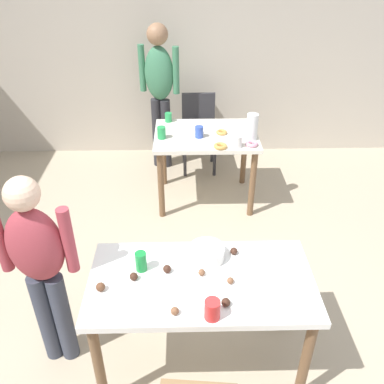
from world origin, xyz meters
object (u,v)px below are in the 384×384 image
Objects in this scene: dining_table_near at (201,292)px; person_girl_near at (40,263)px; pitcher_far at (252,127)px; chair_far_table at (199,127)px; mixing_bowl at (207,253)px; dining_table_far at (206,144)px; person_adult_far at (160,85)px; soda_can at (141,261)px.

dining_table_near is 0.93× the size of person_girl_near.
pitcher_far is (1.48, 1.76, 0.06)m from person_girl_near.
chair_far_table reaches higher than mixing_bowl.
dining_table_far is 0.61× the size of person_adult_far.
dining_table_far is at bearing 162.41° from pitcher_far.
dining_table_far is at bearing -57.59° from person_adult_far.
person_adult_far is 13.41× the size of soda_can.
mixing_bowl is at bearing -107.05° from pitcher_far.
pitcher_far reaches higher than chair_far_table.
chair_far_table is at bearing 118.31° from pitcher_far.
person_girl_near is 11.35× the size of soda_can.
chair_far_table is 0.63× the size of person_girl_near.
mixing_bowl is 0.40m from soda_can.
dining_table_near is 0.79× the size of person_adult_far.
person_adult_far is 1.26m from pitcher_far.
person_adult_far reaches higher than dining_table_far.
dining_table_near is 2.77m from person_adult_far.
chair_far_table is at bearing 80.63° from soda_can.
dining_table_far is at bearing 86.33° from dining_table_near.
person_girl_near is at bearing 174.86° from dining_table_near.
dining_table_far is 0.74m from chair_far_table.
person_adult_far reaches higher than dining_table_near.
person_girl_near is 0.85× the size of person_adult_far.
person_girl_near reaches higher than soda_can.
dining_table_near is 1.94m from pitcher_far.
pitcher_far is at bearing -44.49° from person_adult_far.
soda_can is (-0.39, -0.09, 0.02)m from mixing_bowl.
person_girl_near is at bearing -174.15° from mixing_bowl.
soda_can reaches higher than mixing_bowl.
pitcher_far is at bearing -61.69° from chair_far_table.
person_girl_near reaches higher than mixing_bowl.
pitcher_far reaches higher than mixing_bowl.
mixing_bowl is (0.39, -2.55, -0.20)m from person_adult_far.
chair_far_table is 0.66m from person_adult_far.
mixing_bowl is at bearing -92.78° from dining_table_far.
person_girl_near is at bearing -119.01° from dining_table_far.
soda_can is (0.58, 0.01, -0.01)m from person_girl_near.
pitcher_far is at bearing -17.59° from dining_table_far.
mixing_bowl is at bearing -91.04° from chair_far_table.
person_girl_near is at bearing -179.43° from soda_can.
person_adult_far is at bearing 177.36° from chair_far_table.
pitcher_far is at bearing 62.97° from soda_can.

